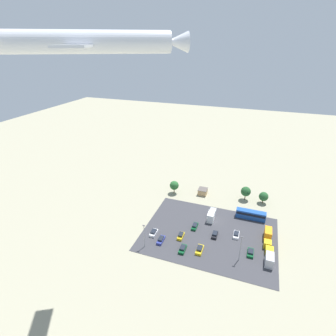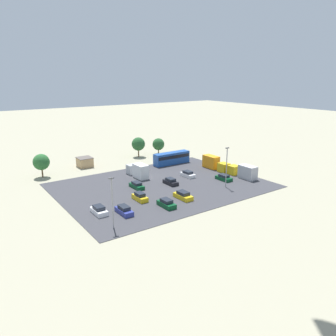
{
  "view_description": "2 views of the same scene",
  "coord_description": "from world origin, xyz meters",
  "px_view_note": "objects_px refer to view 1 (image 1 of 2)",
  "views": [
    {
      "loc": [
        -11.28,
        83.3,
        61.55
      ],
      "look_at": [
        9.59,
        25.31,
        32.16
      ],
      "focal_mm": 28.0,
      "sensor_mm": 36.0,
      "label": 1
    },
    {
      "loc": [
        40.19,
        68.12,
        24.36
      ],
      "look_at": [
        0.8,
        11.98,
        5.19
      ],
      "focal_mm": 35.0,
      "sensor_mm": 36.0,
      "label": 2
    }
  ],
  "objects_px": {
    "parked_car_2": "(236,235)",
    "parked_car_1": "(200,249)",
    "parked_car_8": "(154,233)",
    "parked_car_7": "(250,253)",
    "parked_truck_2": "(269,257)",
    "parked_car_4": "(161,240)",
    "parked_truck_0": "(211,215)",
    "bus": "(251,214)",
    "parked_car_5": "(195,226)",
    "parked_car_0": "(215,235)",
    "airplane": "(89,42)",
    "parked_car_3": "(183,249)",
    "shed_building": "(203,192)",
    "parked_truck_1": "(268,237)",
    "parked_car_6": "(181,236)"
  },
  "relations": [
    {
      "from": "bus",
      "to": "parked_car_1",
      "type": "distance_m",
      "value": 28.03
    },
    {
      "from": "airplane",
      "to": "parked_car_8",
      "type": "bearing_deg",
      "value": 152.13
    },
    {
      "from": "parked_car_5",
      "to": "parked_truck_1",
      "type": "xyz_separation_m",
      "value": [
        -25.3,
        -1.74,
        0.97
      ]
    },
    {
      "from": "parked_truck_2",
      "to": "shed_building",
      "type": "bearing_deg",
      "value": 131.25
    },
    {
      "from": "parked_car_1",
      "to": "parked_car_6",
      "type": "bearing_deg",
      "value": 151.07
    },
    {
      "from": "parked_car_4",
      "to": "parked_car_6",
      "type": "distance_m",
      "value": 7.19
    },
    {
      "from": "parked_car_5",
      "to": "parked_car_8",
      "type": "bearing_deg",
      "value": 33.62
    },
    {
      "from": "parked_car_1",
      "to": "parked_truck_0",
      "type": "height_order",
      "value": "parked_truck_0"
    },
    {
      "from": "parked_car_8",
      "to": "shed_building",
      "type": "bearing_deg",
      "value": -107.14
    },
    {
      "from": "parked_car_2",
      "to": "parked_truck_2",
      "type": "relative_size",
      "value": 0.52
    },
    {
      "from": "shed_building",
      "to": "airplane",
      "type": "height_order",
      "value": "airplane"
    },
    {
      "from": "bus",
      "to": "parked_car_3",
      "type": "bearing_deg",
      "value": -37.44
    },
    {
      "from": "shed_building",
      "to": "parked_car_2",
      "type": "xyz_separation_m",
      "value": [
        -17.61,
        24.07,
        -0.66
      ]
    },
    {
      "from": "bus",
      "to": "parked_truck_2",
      "type": "xyz_separation_m",
      "value": [
        -7.02,
        20.96,
        -0.32
      ]
    },
    {
      "from": "parked_car_1",
      "to": "parked_car_2",
      "type": "bearing_deg",
      "value": 48.07
    },
    {
      "from": "parked_car_5",
      "to": "shed_building",
      "type": "bearing_deg",
      "value": -83.8
    },
    {
      "from": "parked_car_1",
      "to": "parked_car_7",
      "type": "relative_size",
      "value": 1.07
    },
    {
      "from": "parked_car_1",
      "to": "parked_truck_1",
      "type": "height_order",
      "value": "parked_truck_1"
    },
    {
      "from": "parked_truck_0",
      "to": "airplane",
      "type": "xyz_separation_m",
      "value": [
        16.85,
        42.13,
        60.1
      ]
    },
    {
      "from": "parked_car_8",
      "to": "parked_car_2",
      "type": "bearing_deg",
      "value": -162.28
    },
    {
      "from": "parked_car_2",
      "to": "parked_car_7",
      "type": "relative_size",
      "value": 0.99
    },
    {
      "from": "parked_car_2",
      "to": "parked_car_8",
      "type": "height_order",
      "value": "parked_car_8"
    },
    {
      "from": "parked_car_2",
      "to": "airplane",
      "type": "height_order",
      "value": "airplane"
    },
    {
      "from": "parked_car_3",
      "to": "parked_car_0",
      "type": "bearing_deg",
      "value": -128.86
    },
    {
      "from": "bus",
      "to": "parked_truck_2",
      "type": "relative_size",
      "value": 1.36
    },
    {
      "from": "parked_car_5",
      "to": "parked_car_8",
      "type": "relative_size",
      "value": 1.06
    },
    {
      "from": "airplane",
      "to": "parked_car_0",
      "type": "bearing_deg",
      "value": 119.16
    },
    {
      "from": "parked_car_0",
      "to": "parked_truck_2",
      "type": "xyz_separation_m",
      "value": [
        -18.08,
        5.96,
        0.89
      ]
    },
    {
      "from": "parked_car_8",
      "to": "parked_car_3",
      "type": "bearing_deg",
      "value": 160.2
    },
    {
      "from": "parked_car_5",
      "to": "parked_truck_0",
      "type": "distance_m",
      "value": 8.79
    },
    {
      "from": "parked_car_4",
      "to": "parked_truck_0",
      "type": "bearing_deg",
      "value": -126.51
    },
    {
      "from": "parked_car_2",
      "to": "shed_building",
      "type": "bearing_deg",
      "value": 126.18
    },
    {
      "from": "bus",
      "to": "parked_car_5",
      "type": "xyz_separation_m",
      "value": [
        18.9,
        12.81,
        -1.22
      ]
    },
    {
      "from": "parked_car_2",
      "to": "parked_car_1",
      "type": "bearing_deg",
      "value": -131.93
    },
    {
      "from": "parked_truck_2",
      "to": "bus",
      "type": "bearing_deg",
      "value": 108.51
    },
    {
      "from": "bus",
      "to": "parked_truck_1",
      "type": "height_order",
      "value": "parked_truck_1"
    },
    {
      "from": "parked_car_2",
      "to": "parked_truck_1",
      "type": "xyz_separation_m",
      "value": [
        -10.35,
        -1.39,
        0.96
      ]
    },
    {
      "from": "bus",
      "to": "parked_car_2",
      "type": "bearing_deg",
      "value": -17.58
    },
    {
      "from": "parked_car_4",
      "to": "parked_car_8",
      "type": "relative_size",
      "value": 1.08
    },
    {
      "from": "parked_truck_2",
      "to": "airplane",
      "type": "relative_size",
      "value": 0.26
    },
    {
      "from": "parked_truck_0",
      "to": "parked_car_2",
      "type": "bearing_deg",
      "value": -34.34
    },
    {
      "from": "parked_car_5",
      "to": "parked_car_7",
      "type": "distance_m",
      "value": 21.47
    },
    {
      "from": "parked_car_1",
      "to": "parked_car_3",
      "type": "height_order",
      "value": "parked_car_1"
    },
    {
      "from": "parked_truck_0",
      "to": "parked_car_3",
      "type": "bearing_deg",
      "value": -105.01
    },
    {
      "from": "parked_car_1",
      "to": "parked_car_4",
      "type": "height_order",
      "value": "parked_car_1"
    },
    {
      "from": "parked_car_2",
      "to": "airplane",
      "type": "bearing_deg",
      "value": -127.7
    },
    {
      "from": "parked_truck_0",
      "to": "parked_truck_1",
      "type": "distance_m",
      "value": 21.39
    },
    {
      "from": "parked_car_0",
      "to": "parked_car_2",
      "type": "distance_m",
      "value": 7.56
    },
    {
      "from": "parked_car_3",
      "to": "shed_building",
      "type": "bearing_deg",
      "value": -87.09
    },
    {
      "from": "parked_car_1",
      "to": "parked_car_7",
      "type": "bearing_deg",
      "value": 15.06
    }
  ]
}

